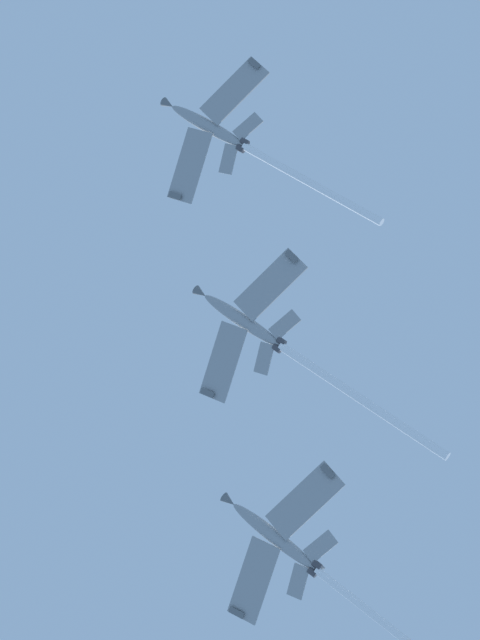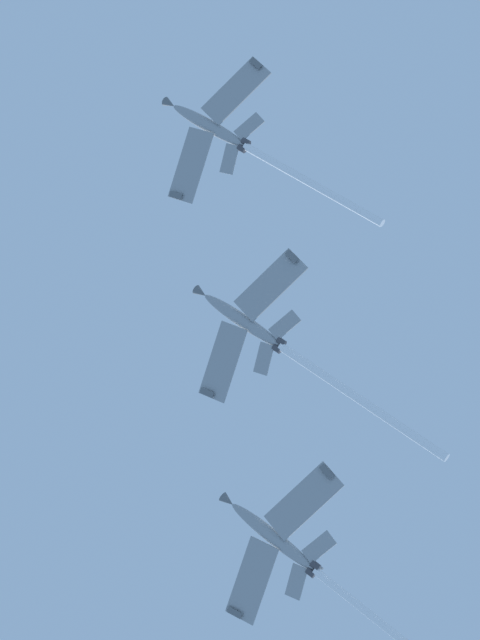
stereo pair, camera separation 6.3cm
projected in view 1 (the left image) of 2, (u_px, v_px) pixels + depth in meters
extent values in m
ellipsoid|color=gray|center=(208.00, 126.00, 120.18)|extent=(11.14, 5.18, 6.82)
cone|color=#595E60|center=(168.00, 104.00, 123.05)|extent=(2.26, 1.78, 1.81)
ellipsoid|color=black|center=(197.00, 121.00, 121.62)|extent=(3.06, 1.89, 2.11)
cube|color=gray|center=(234.00, 91.00, 119.37)|extent=(4.05, 9.25, 1.86)
cube|color=#595E60|center=(254.00, 63.00, 119.07)|extent=(1.70, 0.84, 0.95)
cube|color=gray|center=(190.00, 166.00, 120.11)|extent=(7.65, 9.33, 1.86)
cube|color=#595E60|center=(175.00, 196.00, 120.38)|extent=(1.76, 1.48, 0.95)
cube|color=gray|center=(248.00, 127.00, 117.87)|extent=(1.73, 3.63, 0.98)
cube|color=gray|center=(228.00, 159.00, 118.19)|extent=(3.50, 3.88, 0.98)
cube|color=#595E60|center=(241.00, 146.00, 119.37)|extent=(3.30, 1.29, 3.60)
cylinder|color=#38383D|center=(245.00, 142.00, 117.56)|extent=(1.45, 1.17, 1.18)
cylinder|color=#38383D|center=(241.00, 149.00, 117.63)|extent=(1.45, 1.17, 1.18)
cylinder|color=white|center=(310.00, 183.00, 113.14)|extent=(17.71, 6.90, 10.36)
ellipsoid|color=gray|center=(242.00, 320.00, 114.31)|extent=(11.04, 5.12, 7.09)
cone|color=#595E60|center=(201.00, 293.00, 117.35)|extent=(2.27, 1.78, 1.83)
ellipsoid|color=black|center=(231.00, 312.00, 115.79)|extent=(3.05, 1.88, 2.16)
cube|color=gray|center=(270.00, 285.00, 113.49)|extent=(3.99, 9.24, 1.94)
cube|color=#595E60|center=(291.00, 256.00, 113.17)|extent=(1.68, 0.84, 0.99)
cube|color=gray|center=(223.00, 362.00, 114.23)|extent=(7.61, 9.31, 1.94)
cube|color=#595E60|center=(207.00, 393.00, 114.48)|extent=(1.75, 1.47, 0.99)
cube|color=gray|center=(285.00, 325.00, 111.88)|extent=(1.70, 3.63, 1.02)
cube|color=gray|center=(264.00, 358.00, 112.20)|extent=(3.48, 3.87, 1.02)
cube|color=#595E60|center=(278.00, 343.00, 113.38)|extent=(3.34, 1.29, 3.62)
cylinder|color=#38383D|center=(281.00, 342.00, 111.56)|extent=(1.46, 1.17, 1.19)
cylinder|color=#38383D|center=(277.00, 348.00, 111.62)|extent=(1.46, 1.17, 1.19)
cylinder|color=white|center=(360.00, 399.00, 106.34)|extent=(19.55, 7.53, 12.07)
ellipsoid|color=gray|center=(274.00, 536.00, 107.70)|extent=(11.18, 5.04, 6.82)
cone|color=#595E60|center=(229.00, 501.00, 110.57)|extent=(2.25, 1.76, 1.81)
ellipsoid|color=black|center=(262.00, 525.00, 109.14)|extent=(3.06, 1.86, 2.11)
cube|color=gray|center=(305.00, 501.00, 106.90)|extent=(3.94, 9.22, 1.86)
cube|color=#595E60|center=(328.00, 471.00, 106.59)|extent=(1.69, 0.82, 0.95)
cube|color=gray|center=(254.00, 580.00, 107.63)|extent=(7.57, 9.36, 1.86)
cube|color=#595E60|center=(236.00, 613.00, 107.89)|extent=(1.77, 1.47, 0.95)
cube|color=gray|center=(321.00, 547.00, 105.40)|extent=(1.68, 3.61, 0.98)
cube|color=gray|center=(298.00, 581.00, 105.71)|extent=(3.47, 3.89, 0.98)
cube|color=#595E60|center=(312.00, 562.00, 106.90)|extent=(3.31, 1.25, 3.60)
cylinder|color=#38383D|center=(317.00, 565.00, 105.09)|extent=(1.45, 1.15, 1.18)
cylinder|color=#38383D|center=(313.00, 572.00, 105.15)|extent=(1.45, 1.15, 1.18)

